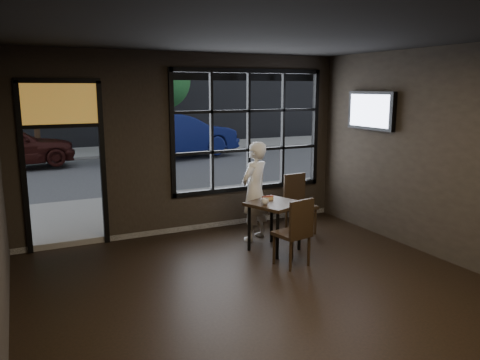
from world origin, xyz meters
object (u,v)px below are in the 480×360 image
man (255,191)px  navy_car (174,135)px  chair_near (292,231)px  cafe_table (274,226)px

man → navy_car: (1.67, 9.70, 0.04)m
navy_car → man: bearing=158.5°
navy_car → chair_near: bearing=159.3°
cafe_table → navy_car: navy_car is taller
cafe_table → chair_near: (-0.09, -0.67, 0.11)m
man → cafe_table: bearing=63.9°
cafe_table → man: bearing=70.8°
man → navy_car: man is taller
chair_near → man: 1.36m
chair_near → navy_car: size_ratio=0.21×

